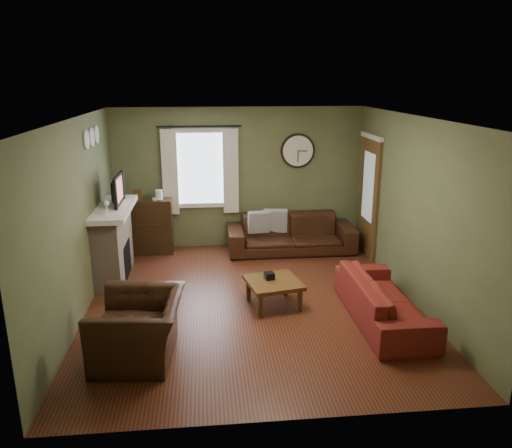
{
  "coord_description": "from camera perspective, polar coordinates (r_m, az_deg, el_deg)",
  "views": [
    {
      "loc": [
        -0.62,
        -6.53,
        3.1
      ],
      "look_at": [
        0.1,
        0.4,
        1.05
      ],
      "focal_mm": 35.0,
      "sensor_mm": 36.0,
      "label": 1
    }
  ],
  "objects": [
    {
      "name": "pillow_right",
      "position": [
        9.15,
        0.34,
        0.22
      ],
      "size": [
        0.42,
        0.17,
        0.4
      ],
      "primitive_type": "cube",
      "rotation": [
        0.0,
        0.0,
        0.12
      ],
      "color": "#9EA0A4",
      "rests_on": "sofa_brown"
    },
    {
      "name": "fireplace",
      "position": [
        8.22,
        -16.0,
        -2.32
      ],
      "size": [
        0.4,
        1.4,
        1.1
      ],
      "primitive_type": "cube",
      "color": "tan",
      "rests_on": "floor"
    },
    {
      "name": "wall_clock",
      "position": [
        9.33,
        4.81,
        8.33
      ],
      "size": [
        0.64,
        0.06,
        0.64
      ],
      "primitive_type": null,
      "color": "white",
      "rests_on": "wall_back"
    },
    {
      "name": "armchair",
      "position": [
        5.95,
        -13.24,
        -11.51
      ],
      "size": [
        1.05,
        1.18,
        0.72
      ],
      "primitive_type": "imported",
      "rotation": [
        0.0,
        0.0,
        -1.65
      ],
      "color": "black",
      "rests_on": "floor"
    },
    {
      "name": "curtain_right",
      "position": [
        9.17,
        -2.91,
        6.01
      ],
      "size": [
        0.28,
        0.04,
        1.55
      ],
      "primitive_type": "cube",
      "color": "silver",
      "rests_on": "wall_back"
    },
    {
      "name": "wine_glass_a",
      "position": [
        7.51,
        -16.74,
        1.73
      ],
      "size": [
        0.08,
        0.08,
        0.22
      ],
      "primitive_type": null,
      "color": "white",
      "rests_on": "mantel"
    },
    {
      "name": "window_pane",
      "position": [
        9.25,
        -6.37,
        6.33
      ],
      "size": [
        1.0,
        0.02,
        1.3
      ],
      "primitive_type": null,
      "color": "silver",
      "rests_on": "wall_back"
    },
    {
      "name": "sofa_brown",
      "position": [
        9.21,
        3.99,
        -1.08
      ],
      "size": [
        2.32,
        0.91,
        0.68
      ],
      "primitive_type": "imported",
      "color": "black",
      "rests_on": "floor"
    },
    {
      "name": "firebox",
      "position": [
        8.27,
        -14.57,
        -3.93
      ],
      "size": [
        0.04,
        0.6,
        0.55
      ],
      "primitive_type": "cube",
      "color": "black",
      "rests_on": "fireplace"
    },
    {
      "name": "sofa_red",
      "position": [
        6.83,
        14.35,
        -8.4
      ],
      "size": [
        0.78,
        2.0,
        0.58
      ],
      "primitive_type": "imported",
      "rotation": [
        0.0,
        0.0,
        1.57
      ],
      "color": "maroon",
      "rests_on": "floor"
    },
    {
      "name": "curtain_left",
      "position": [
        9.18,
        -9.81,
        5.8
      ],
      "size": [
        0.28,
        0.04,
        1.55
      ],
      "primitive_type": "cube",
      "color": "silver",
      "rests_on": "wall_back"
    },
    {
      "name": "door",
      "position": [
        9.09,
        12.78,
        2.96
      ],
      "size": [
        0.05,
        0.9,
        2.1
      ],
      "primitive_type": "cube",
      "color": "brown",
      "rests_on": "floor"
    },
    {
      "name": "wall_front",
      "position": [
        4.36,
        2.77,
        -7.97
      ],
      "size": [
        4.6,
        0.0,
        2.6
      ],
      "primitive_type": "cube",
      "color": "#5C6640",
      "rests_on": "ground"
    },
    {
      "name": "wall_right",
      "position": [
        7.37,
        17.61,
        1.49
      ],
      "size": [
        0.0,
        5.2,
        2.6
      ],
      "primitive_type": "cube",
      "color": "#5C6640",
      "rests_on": "ground"
    },
    {
      "name": "medallion_right",
      "position": [
        8.24,
        -17.78,
        9.72
      ],
      "size": [
        0.28,
        0.28,
        0.03
      ],
      "primitive_type": "cylinder",
      "color": "white",
      "rests_on": "wall_left"
    },
    {
      "name": "wall_left",
      "position": [
        6.98,
        -19.65,
        0.48
      ],
      "size": [
        0.0,
        5.2,
        2.6
      ],
      "primitive_type": "cube",
      "color": "#5C6640",
      "rests_on": "ground"
    },
    {
      "name": "curtain_rod",
      "position": [
        9.05,
        -6.53,
        11.03
      ],
      "size": [
        0.03,
        0.03,
        1.5
      ],
      "primitive_type": "cylinder",
      "color": "black",
      "rests_on": "wall_back"
    },
    {
      "name": "coffee_table",
      "position": [
        7.07,
        2.0,
        -7.9
      ],
      "size": [
        0.83,
        0.83,
        0.38
      ],
      "primitive_type": null,
      "rotation": [
        0.0,
        0.0,
        0.2
      ],
      "color": "#553517",
      "rests_on": "floor"
    },
    {
      "name": "medallion_left",
      "position": [
        7.56,
        -18.82,
        9.09
      ],
      "size": [
        0.28,
        0.28,
        0.03
      ],
      "primitive_type": "cylinder",
      "color": "white",
      "rests_on": "wall_left"
    },
    {
      "name": "pillow_left",
      "position": [
        9.25,
        2.24,
        0.38
      ],
      "size": [
        0.45,
        0.19,
        0.43
      ],
      "primitive_type": "cube",
      "rotation": [
        0.0,
        0.0,
        -0.13
      ],
      "color": "#9EA0A4",
      "rests_on": "sofa_brown"
    },
    {
      "name": "wine_glass_b",
      "position": [
        7.56,
        -16.65,
        1.76
      ],
      "size": [
        0.07,
        0.07,
        0.19
      ],
      "primitive_type": null,
      "color": "white",
      "rests_on": "mantel"
    },
    {
      "name": "wall_back",
      "position": [
        9.32,
        -2.01,
        5.26
      ],
      "size": [
        4.6,
        0.0,
        2.6
      ],
      "primitive_type": "cube",
      "color": "#5C6640",
      "rests_on": "ground"
    },
    {
      "name": "tissue_box",
      "position": [
        7.04,
        1.52,
        -6.14
      ],
      "size": [
        0.15,
        0.15,
        0.1
      ],
      "primitive_type": "cube",
      "rotation": [
        0.0,
        0.0,
        0.21
      ],
      "color": "black",
      "rests_on": "coffee_table"
    },
    {
      "name": "tv",
      "position": [
        8.15,
        -15.92,
        3.39
      ],
      "size": [
        0.08,
        0.6,
        0.35
      ],
      "primitive_type": "imported",
      "rotation": [
        0.0,
        0.0,
        1.57
      ],
      "color": "black",
      "rests_on": "mantel"
    },
    {
      "name": "medallion_mid",
      "position": [
        7.9,
        -18.28,
        9.42
      ],
      "size": [
        0.28,
        0.28,
        0.03
      ],
      "primitive_type": "cylinder",
      "color": "white",
      "rests_on": "wall_left"
    },
    {
      "name": "bookshelf",
      "position": [
        9.25,
        -12.13,
        -0.29
      ],
      "size": [
        0.85,
        0.36,
        1.01
      ],
      "primitive_type": null,
      "color": "black",
      "rests_on": "floor"
    },
    {
      "name": "floor",
      "position": [
        7.25,
        -0.47,
        -8.91
      ],
      "size": [
        4.6,
        5.2,
        0.0
      ],
      "primitive_type": "cube",
      "color": "#542717",
      "rests_on": "ground"
    },
    {
      "name": "ceiling",
      "position": [
        6.58,
        -0.52,
        12.04
      ],
      "size": [
        4.6,
        5.2,
        0.0
      ],
      "primitive_type": "cube",
      "color": "white",
      "rests_on": "ground"
    },
    {
      "name": "tv_screen",
      "position": [
        8.12,
        -15.4,
        3.8
      ],
      "size": [
        0.02,
        0.62,
        0.36
      ],
      "primitive_type": "cube",
      "color": "#994C3F",
      "rests_on": "mantel"
    },
    {
      "name": "mantel",
      "position": [
        8.06,
        -16.12,
        1.66
      ],
      "size": [
        0.58,
        1.6,
        0.08
      ],
      "primitive_type": "cube",
      "color": "white",
      "rests_on": "fireplace"
    },
    {
      "name": "book",
      "position": [
        9.09,
        -11.77,
        2.44
      ],
      "size": [
        0.19,
        0.23,
        0.02
      ],
      "primitive_type": "imported",
      "rotation": [
        0.0,
        0.0,
        0.24
      ],
      "color": "#553517",
      "rests_on": "bookshelf"
    }
  ]
}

